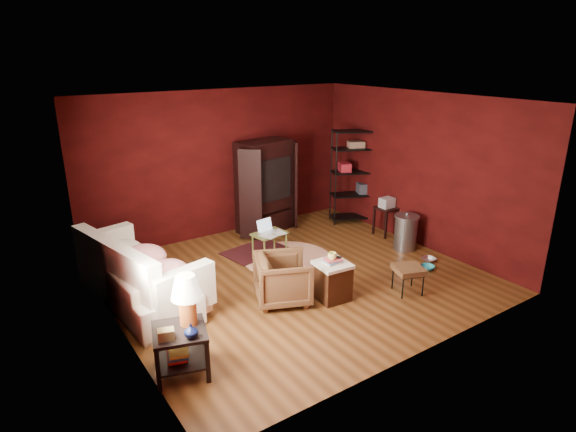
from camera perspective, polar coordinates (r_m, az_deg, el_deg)
name	(u,v)px	position (r m, az deg, el deg)	size (l,w,h in m)	color
room	(294,195)	(7.24, 0.69, 2.50)	(5.54, 5.04, 2.84)	brown
sofa	(139,275)	(7.22, -17.26, -6.65)	(2.27, 0.66, 0.89)	white
armchair	(283,277)	(6.96, -0.60, -7.23)	(0.75, 0.70, 0.77)	black
pet_bowl_steel	(429,255)	(8.68, 16.40, -4.43)	(0.24, 0.06, 0.24)	silver
pet_bowl_turquoise	(428,263)	(8.36, 16.26, -5.38)	(0.23, 0.07, 0.23)	teal
vase	(191,331)	(5.38, -11.42, -13.24)	(0.15, 0.16, 0.15)	#0B1238
mug	(332,255)	(6.90, 5.26, -4.67)	(0.13, 0.10, 0.13)	#F5F378
side_table	(183,316)	(5.55, -12.30, -11.46)	(0.73, 0.73, 1.15)	black
sofa_cushions	(138,274)	(7.17, -17.39, -6.62)	(1.36, 2.41, 0.95)	white
hamper	(332,280)	(7.09, 5.25, -7.59)	(0.51, 0.51, 0.66)	#492310
footstool	(409,270)	(7.43, 14.11, -6.26)	(0.52, 0.52, 0.42)	black
rug_round	(288,258)	(8.48, -0.06, -5.03)	(1.86, 1.86, 0.01)	#F1E4C9
rug_oriental	(255,251)	(8.77, -3.90, -4.15)	(1.22, 0.92, 0.01)	#4D1419
laptop_desk	(269,236)	(8.32, -2.25, -2.33)	(0.62, 0.51, 0.70)	brown
tv_armoire	(265,185)	(9.49, -2.71, 3.68)	(1.42, 0.91, 1.83)	black
wire_shelving	(355,172)	(10.09, 7.99, 5.13)	(1.04, 0.77, 1.95)	black
small_stand	(387,207)	(9.56, 11.61, 1.01)	(0.39, 0.39, 0.76)	black
trash_can	(406,232)	(9.02, 13.77, -1.86)	(0.51, 0.51, 0.70)	gray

